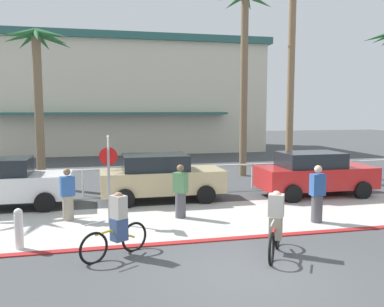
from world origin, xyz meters
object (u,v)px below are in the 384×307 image
Objects in this scene: pedestrian_2 at (317,196)px; pedestrian_0 at (68,197)px; stop_sign_bike_lane at (109,167)px; car_tan_2 at (161,177)px; car_white_1 at (1,183)px; cyclist_yellow_0 at (117,226)px; bollard_0 at (19,228)px; cyclist_red_1 at (276,225)px; palm_tree_3 at (245,46)px; pedestrian_1 at (180,194)px; palm_tree_4 at (292,28)px; palm_tree_2 at (37,64)px; car_red_3 at (315,173)px.

pedestrian_0 is at bearing 165.13° from pedestrian_2.
stop_sign_bike_lane is 3.40m from car_tan_2.
stop_sign_bike_lane is 4.47m from car_white_1.
cyclist_yellow_0 is 0.92× the size of pedestrian_2.
cyclist_yellow_0 is (-1.82, -5.40, -0.18)m from car_tan_2.
car_white_1 is 2.79× the size of pedestrian_0.
cyclist_red_1 is at bearing -15.93° from bollard_0.
pedestrian_1 is (-4.67, -7.15, -5.56)m from palm_tree_3.
car_tan_2 is 2.59× the size of pedestrian_2.
car_tan_2 is 5.63m from pedestrian_2.
car_white_1 is at bearing 157.01° from pedestrian_2.
bollard_0 is 4.67m from car_white_1.
palm_tree_3 is 2.65m from palm_tree_4.
palm_tree_4 is at bearing 38.49° from stop_sign_bike_lane.
palm_tree_3 is 0.88× the size of palm_tree_4.
palm_tree_2 is (-0.46, 8.07, 4.65)m from bollard_0.
pedestrian_1 is at bearing 54.44° from cyclist_yellow_0.
palm_tree_3 reaches higher than cyclist_red_1.
palm_tree_2 reaches higher than pedestrian_0.
car_white_1 is at bearing -102.96° from palm_tree_2.
car_red_3 is (-1.49, -5.22, -6.45)m from palm_tree_4.
car_tan_2 is (1.91, 2.69, -0.81)m from stop_sign_bike_lane.
car_red_3 is 2.66× the size of pedestrian_1.
palm_tree_4 is 15.14m from cyclist_yellow_0.
palm_tree_3 is at bearing 39.83° from pedestrian_0.
palm_tree_3 reaches higher than pedestrian_1.
car_red_3 is at bearing 53.27° from cyclist_red_1.
car_white_1 is 2.66× the size of pedestrian_1.
car_red_3 is at bearing -2.96° from car_white_1.
pedestrian_2 is at bearing -22.99° from car_white_1.
palm_tree_2 is at bearing 138.44° from pedestrian_2.
stop_sign_bike_lane is 6.12m from pedestrian_2.
palm_tree_4 is 5.95× the size of pedestrian_2.
stop_sign_bike_lane is at bearing 168.01° from pedestrian_2.
palm_tree_3 is 12.50m from cyclist_red_1.
car_tan_2 is at bearing 54.61° from stop_sign_bike_lane.
palm_tree_4 is at bearing 1.43° from palm_tree_3.
palm_tree_3 reaches higher than car_red_3.
stop_sign_bike_lane is at bearing 91.92° from cyclist_yellow_0.
cyclist_yellow_0 is at bearing -166.06° from pedestrian_2.
pedestrian_1 is at bearing -8.20° from pedestrian_0.
bollard_0 is 0.60× the size of pedestrian_1.
pedestrian_1 is (2.04, 2.86, 0.07)m from cyclist_yellow_0.
car_white_1 is 2.81× the size of cyclist_yellow_0.
palm_tree_2 is at bearing 127.65° from pedestrian_1.
car_red_3 is at bearing 61.50° from pedestrian_2.
pedestrian_2 is (2.29, 2.15, 0.09)m from cyclist_red_1.
pedestrian_0 is at bearing -140.17° from palm_tree_3.
car_red_3 is (11.22, -0.58, 0.00)m from car_white_1.
stop_sign_bike_lane reaches higher than bollard_0.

